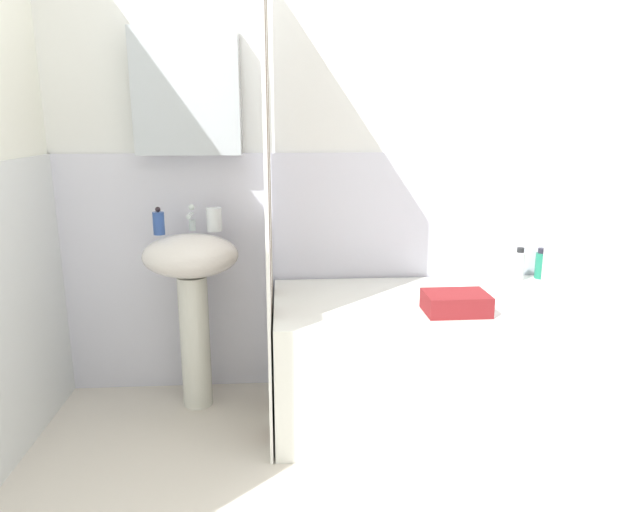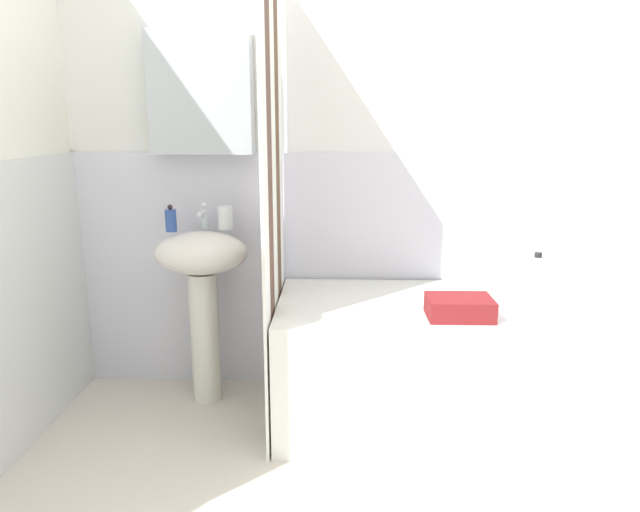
# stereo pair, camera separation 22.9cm
# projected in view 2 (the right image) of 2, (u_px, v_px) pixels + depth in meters

# --- Properties ---
(wall_back_tiled) EXTENTS (3.60, 0.18, 2.40)m
(wall_back_tiled) POSITION_uv_depth(u_px,v_px,m) (375.00, 165.00, 2.79)
(wall_back_tiled) COLOR white
(wall_back_tiled) RESTS_ON ground_plane
(sink) EXTENTS (0.44, 0.34, 0.85)m
(sink) POSITION_uv_depth(u_px,v_px,m) (202.00, 279.00, 2.71)
(sink) COLOR silver
(sink) RESTS_ON ground_plane
(faucet) EXTENTS (0.03, 0.12, 0.12)m
(faucet) POSITION_uv_depth(u_px,v_px,m) (203.00, 216.00, 2.72)
(faucet) COLOR silver
(faucet) RESTS_ON sink
(soap_dispenser) EXTENTS (0.05, 0.05, 0.13)m
(soap_dispenser) POSITION_uv_depth(u_px,v_px,m) (171.00, 220.00, 2.65)
(soap_dispenser) COLOR #2D4C99
(soap_dispenser) RESTS_ON sink
(toothbrush_cup) EXTENTS (0.07, 0.07, 0.11)m
(toothbrush_cup) POSITION_uv_depth(u_px,v_px,m) (225.00, 218.00, 2.72)
(toothbrush_cup) COLOR white
(toothbrush_cup) RESTS_ON sink
(bathtub) EXTENTS (1.45, 0.72, 0.57)m
(bathtub) POSITION_uv_depth(u_px,v_px,m) (439.00, 362.00, 2.58)
(bathtub) COLOR silver
(bathtub) RESTS_ON ground_plane
(shower_curtain) EXTENTS (0.01, 0.72, 2.00)m
(shower_curtain) POSITION_uv_depth(u_px,v_px,m) (273.00, 205.00, 2.44)
(shower_curtain) COLOR white
(shower_curtain) RESTS_ON ground_plane
(lotion_bottle) EXTENTS (0.06, 0.06, 0.15)m
(lotion_bottle) POSITION_uv_depth(u_px,v_px,m) (561.00, 270.00, 2.77)
(lotion_bottle) COLOR #1E7559
(lotion_bottle) RESTS_ON bathtub
(body_wash_bottle) EXTENTS (0.05, 0.05, 0.17)m
(body_wash_bottle) POSITION_uv_depth(u_px,v_px,m) (537.00, 271.00, 2.74)
(body_wash_bottle) COLOR white
(body_wash_bottle) RESTS_ON bathtub
(towel_folded) EXTENTS (0.26, 0.19, 0.09)m
(towel_folded) POSITION_uv_depth(u_px,v_px,m) (459.00, 307.00, 2.32)
(towel_folded) COLOR maroon
(towel_folded) RESTS_ON bathtub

